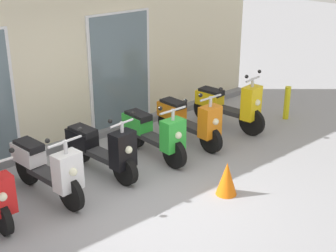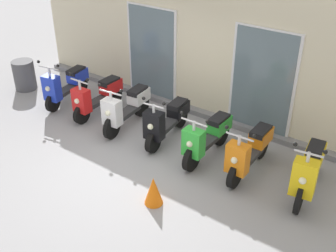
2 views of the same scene
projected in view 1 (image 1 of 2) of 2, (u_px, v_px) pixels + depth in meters
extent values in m
plane|color=#939399|center=(145.00, 201.00, 7.26)|extent=(40.00, 40.00, 0.00)
cube|color=beige|center=(46.00, 55.00, 8.49)|extent=(9.86, 0.30, 3.39)
cube|color=slate|center=(61.00, 146.00, 8.93)|extent=(9.86, 0.20, 0.12)
cube|color=silver|center=(120.00, 72.00, 9.45)|extent=(1.41, 0.04, 2.30)
cube|color=slate|center=(121.00, 73.00, 9.43)|extent=(1.29, 0.02, 2.22)
cylinder|color=black|center=(3.00, 219.00, 6.40)|extent=(0.10, 0.45, 0.45)
sphere|color=#F2EFCC|center=(3.00, 197.00, 6.20)|extent=(0.12, 0.12, 0.12)
sphere|color=black|center=(12.00, 150.00, 6.25)|extent=(0.07, 0.07, 0.07)
cylinder|color=black|center=(71.00, 194.00, 6.93)|extent=(0.14, 0.52, 0.51)
cylinder|color=black|center=(27.00, 169.00, 7.65)|extent=(0.14, 0.52, 0.51)
cube|color=#2D2D30|center=(47.00, 175.00, 7.25)|extent=(0.33, 0.73, 0.09)
cube|color=white|center=(68.00, 172.00, 6.83)|extent=(0.40, 0.28, 0.56)
sphere|color=#F2EFCC|center=(73.00, 172.00, 6.73)|extent=(0.12, 0.12, 0.12)
cube|color=white|center=(28.00, 153.00, 7.47)|extent=(0.35, 0.55, 0.28)
cube|color=black|center=(29.00, 145.00, 7.40)|extent=(0.31, 0.50, 0.11)
cylinder|color=silver|center=(65.00, 148.00, 6.69)|extent=(0.06, 0.06, 0.22)
cylinder|color=silver|center=(65.00, 142.00, 6.66)|extent=(0.54, 0.09, 0.04)
sphere|color=black|center=(80.00, 129.00, 6.80)|extent=(0.07, 0.07, 0.07)
sphere|color=black|center=(47.00, 141.00, 6.44)|extent=(0.07, 0.07, 0.07)
cylinder|color=black|center=(125.00, 171.00, 7.63)|extent=(0.17, 0.48, 0.47)
cylinder|color=black|center=(79.00, 150.00, 8.35)|extent=(0.17, 0.48, 0.47)
cube|color=#2D2D30|center=(101.00, 154.00, 7.95)|extent=(0.34, 0.73, 0.09)
cube|color=black|center=(123.00, 150.00, 7.52)|extent=(0.40, 0.28, 0.58)
sphere|color=#F2EFCC|center=(129.00, 150.00, 7.43)|extent=(0.12, 0.12, 0.12)
cube|color=black|center=(82.00, 138.00, 8.19)|extent=(0.36, 0.55, 0.28)
cube|color=black|center=(83.00, 131.00, 8.12)|extent=(0.31, 0.51, 0.11)
cylinder|color=silver|center=(122.00, 128.00, 7.39)|extent=(0.06, 0.06, 0.19)
cylinder|color=silver|center=(122.00, 123.00, 7.36)|extent=(0.45, 0.09, 0.04)
sphere|color=black|center=(133.00, 113.00, 7.48)|extent=(0.07, 0.07, 0.07)
sphere|color=black|center=(110.00, 121.00, 7.17)|extent=(0.07, 0.07, 0.07)
cylinder|color=black|center=(174.00, 154.00, 8.16)|extent=(0.11, 0.50, 0.50)
cylinder|color=black|center=(134.00, 134.00, 8.93)|extent=(0.11, 0.50, 0.50)
cube|color=#2D2D30|center=(153.00, 138.00, 8.51)|extent=(0.26, 0.68, 0.09)
cube|color=green|center=(173.00, 135.00, 8.06)|extent=(0.38, 0.24, 0.53)
sphere|color=#F2EFCC|center=(178.00, 135.00, 7.96)|extent=(0.12, 0.12, 0.12)
cube|color=green|center=(137.00, 122.00, 8.76)|extent=(0.30, 0.52, 0.28)
cube|color=black|center=(138.00, 116.00, 8.68)|extent=(0.26, 0.48, 0.11)
cylinder|color=silver|center=(173.00, 115.00, 7.93)|extent=(0.06, 0.06, 0.21)
cylinder|color=silver|center=(173.00, 110.00, 7.90)|extent=(0.54, 0.04, 0.04)
sphere|color=black|center=(185.00, 101.00, 8.03)|extent=(0.07, 0.07, 0.07)
sphere|color=black|center=(160.00, 108.00, 7.70)|extent=(0.07, 0.07, 0.07)
cylinder|color=black|center=(211.00, 140.00, 8.72)|extent=(0.11, 0.47, 0.47)
cylinder|color=black|center=(168.00, 123.00, 9.50)|extent=(0.11, 0.47, 0.47)
cube|color=#2D2D30|center=(189.00, 126.00, 9.07)|extent=(0.27, 0.70, 0.09)
cube|color=orange|center=(210.00, 122.00, 8.62)|extent=(0.38, 0.25, 0.56)
sphere|color=#F2EFCC|center=(215.00, 122.00, 8.52)|extent=(0.12, 0.12, 0.12)
cube|color=orange|center=(172.00, 110.00, 9.32)|extent=(0.31, 0.53, 0.28)
cube|color=black|center=(173.00, 104.00, 9.24)|extent=(0.27, 0.48, 0.11)
cylinder|color=silver|center=(211.00, 102.00, 8.49)|extent=(0.06, 0.06, 0.20)
cylinder|color=silver|center=(211.00, 98.00, 8.46)|extent=(0.51, 0.05, 0.04)
sphere|color=black|center=(221.00, 89.00, 8.58)|extent=(0.07, 0.07, 0.07)
sphere|color=black|center=(201.00, 95.00, 8.26)|extent=(0.07, 0.07, 0.07)
cylinder|color=black|center=(252.00, 122.00, 9.44)|extent=(0.16, 0.54, 0.54)
cylinder|color=black|center=(205.00, 109.00, 10.12)|extent=(0.16, 0.54, 0.54)
cube|color=#2D2D30|center=(228.00, 111.00, 9.74)|extent=(0.35, 0.72, 0.09)
cube|color=yellow|center=(251.00, 103.00, 9.32)|extent=(0.41, 0.29, 0.64)
sphere|color=#F2EFCC|center=(257.00, 102.00, 9.23)|extent=(0.12, 0.12, 0.12)
cube|color=yellow|center=(209.00, 98.00, 9.96)|extent=(0.37, 0.56, 0.28)
cube|color=black|center=(211.00, 92.00, 9.88)|extent=(0.32, 0.51, 0.11)
cylinder|color=silver|center=(253.00, 83.00, 9.17)|extent=(0.06, 0.06, 0.19)
cylinder|color=silver|center=(253.00, 79.00, 9.15)|extent=(0.45, 0.10, 0.04)
sphere|color=black|center=(259.00, 71.00, 9.26)|extent=(0.07, 0.07, 0.07)
sphere|color=black|center=(247.00, 77.00, 8.95)|extent=(0.07, 0.07, 0.07)
cone|color=orange|center=(227.00, 179.00, 7.34)|extent=(0.32, 0.32, 0.52)
cylinder|color=yellow|center=(287.00, 103.00, 10.22)|extent=(0.12, 0.12, 0.70)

